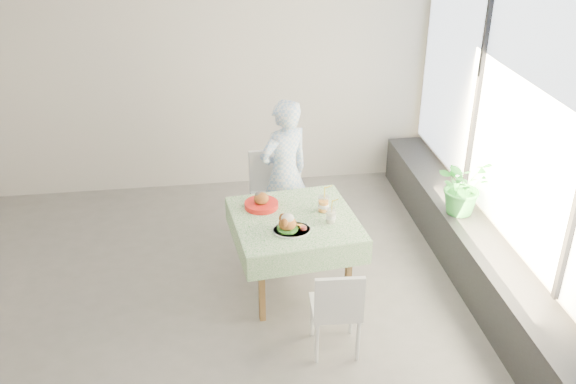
{
  "coord_description": "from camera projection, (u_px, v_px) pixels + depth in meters",
  "views": [
    {
      "loc": [
        0.4,
        -4.5,
        3.52
      ],
      "look_at": [
        1.08,
        0.31,
        0.97
      ],
      "focal_mm": 40.0,
      "sensor_mm": 36.0,
      "label": 1
    }
  ],
  "objects": [
    {
      "name": "juice_cup_lemonade",
      "position": [
        331.0,
        216.0,
        5.47
      ],
      "size": [
        0.09,
        0.09,
        0.25
      ],
      "color": "white",
      "rests_on": "cafe_table"
    },
    {
      "name": "window_pane",
      "position": [
        526.0,
        120.0,
        5.14
      ],
      "size": [
        0.01,
        4.8,
        2.18
      ],
      "primitive_type": "cube",
      "color": "#D1E0F9",
      "rests_on": "ground"
    },
    {
      "name": "wall_back",
      "position": [
        163.0,
        73.0,
        7.08
      ],
      "size": [
        6.0,
        0.02,
        2.8
      ],
      "primitive_type": "cube",
      "color": "beige",
      "rests_on": "ground"
    },
    {
      "name": "wall_right",
      "position": [
        525.0,
        148.0,
        5.26
      ],
      "size": [
        0.02,
        5.0,
        2.8
      ],
      "primitive_type": "cube",
      "color": "beige",
      "rests_on": "ground"
    },
    {
      "name": "window_ledge",
      "position": [
        482.0,
        266.0,
        5.77
      ],
      "size": [
        0.4,
        4.8,
        0.5
      ],
      "primitive_type": "cube",
      "color": "black",
      "rests_on": "ground"
    },
    {
      "name": "juice_cup_orange",
      "position": [
        323.0,
        204.0,
        5.63
      ],
      "size": [
        0.1,
        0.1,
        0.29
      ],
      "color": "white",
      "rests_on": "cafe_table"
    },
    {
      "name": "cafe_table",
      "position": [
        294.0,
        245.0,
        5.69
      ],
      "size": [
        1.15,
        1.15,
        0.74
      ],
      "color": "brown",
      "rests_on": "ground"
    },
    {
      "name": "main_dish",
      "position": [
        290.0,
        226.0,
        5.33
      ],
      "size": [
        0.32,
        0.32,
        0.16
      ],
      "color": "white",
      "rests_on": "cafe_table"
    },
    {
      "name": "potted_plant",
      "position": [
        463.0,
        185.0,
        6.02
      ],
      "size": [
        0.63,
        0.6,
        0.56
      ],
      "primitive_type": "imported",
      "rotation": [
        0.0,
        0.0,
        0.38
      ],
      "color": "#297D31",
      "rests_on": "window_ledge"
    },
    {
      "name": "chair_far",
      "position": [
        274.0,
        215.0,
        6.52
      ],
      "size": [
        0.46,
        0.46,
        0.93
      ],
      "color": "white",
      "rests_on": "ground"
    },
    {
      "name": "diner",
      "position": [
        284.0,
        174.0,
        6.27
      ],
      "size": [
        0.66,
        0.58,
        1.53
      ],
      "primitive_type": "imported",
      "rotation": [
        0.0,
        0.0,
        3.62
      ],
      "color": "#93BCEC",
      "rests_on": "ground"
    },
    {
      "name": "floor",
      "position": [
        169.0,
        316.0,
        5.53
      ],
      "size": [
        6.0,
        6.0,
        0.0
      ],
      "primitive_type": "plane",
      "color": "#625F5C",
      "rests_on": "ground"
    },
    {
      "name": "second_dish",
      "position": [
        261.0,
        203.0,
        5.7
      ],
      "size": [
        0.3,
        0.3,
        0.14
      ],
      "color": "red",
      "rests_on": "cafe_table"
    },
    {
      "name": "chair_near",
      "position": [
        335.0,
        324.0,
        5.06
      ],
      "size": [
        0.4,
        0.4,
        0.8
      ],
      "color": "white",
      "rests_on": "ground"
    }
  ]
}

